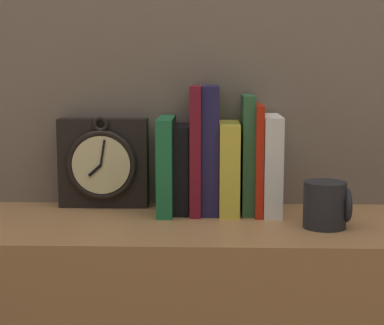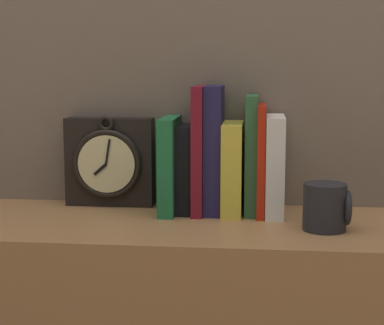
{
  "view_description": "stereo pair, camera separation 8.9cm",
  "coord_description": "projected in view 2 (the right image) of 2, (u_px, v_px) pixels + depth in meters",
  "views": [
    {
      "loc": [
        0.04,
        -1.17,
        1.16
      ],
      "look_at": [
        0.0,
        0.0,
        0.99
      ],
      "focal_mm": 60.0,
      "sensor_mm": 36.0,
      "label": 1
    },
    {
      "loc": [
        0.13,
        -1.16,
        1.16
      ],
      "look_at": [
        0.0,
        0.0,
        0.99
      ],
      "focal_mm": 60.0,
      "sensor_mm": 36.0,
      "label": 2
    }
  ],
  "objects": [
    {
      "name": "book_slot0_green",
      "position": [
        170.0,
        165.0,
        1.27
      ],
      "size": [
        0.03,
        0.14,
        0.19
      ],
      "color": "#1E6F3E",
      "rests_on": "bookshelf"
    },
    {
      "name": "mug",
      "position": [
        327.0,
        207.0,
        1.13
      ],
      "size": [
        0.08,
        0.08,
        0.08
      ],
      "color": "#232328",
      "rests_on": "bookshelf"
    },
    {
      "name": "book_slot1_black",
      "position": [
        186.0,
        168.0,
        1.28
      ],
      "size": [
        0.03,
        0.12,
        0.17
      ],
      "color": "black",
      "rests_on": "bookshelf"
    },
    {
      "name": "book_slot5_green",
      "position": [
        251.0,
        154.0,
        1.27
      ],
      "size": [
        0.02,
        0.12,
        0.23
      ],
      "color": "#2E6138",
      "rests_on": "bookshelf"
    },
    {
      "name": "book_slot6_red",
      "position": [
        261.0,
        159.0,
        1.26
      ],
      "size": [
        0.02,
        0.13,
        0.22
      ],
      "color": "red",
      "rests_on": "bookshelf"
    },
    {
      "name": "book_slot7_white",
      "position": [
        275.0,
        165.0,
        1.25
      ],
      "size": [
        0.04,
        0.14,
        0.19
      ],
      "color": "white",
      "rests_on": "bookshelf"
    },
    {
      "name": "book_slot4_yellow",
      "position": [
        233.0,
        168.0,
        1.27
      ],
      "size": [
        0.04,
        0.14,
        0.18
      ],
      "color": "yellow",
      "rests_on": "bookshelf"
    },
    {
      "name": "book_slot3_navy",
      "position": [
        214.0,
        149.0,
        1.27
      ],
      "size": [
        0.03,
        0.12,
        0.25
      ],
      "color": "#221E4A",
      "rests_on": "bookshelf"
    },
    {
      "name": "book_slot2_maroon",
      "position": [
        200.0,
        150.0,
        1.27
      ],
      "size": [
        0.02,
        0.13,
        0.25
      ],
      "color": "maroon",
      "rests_on": "bookshelf"
    },
    {
      "name": "wall_back",
      "position": [
        202.0,
        0.0,
        1.33
      ],
      "size": [
        6.0,
        0.05,
        2.6
      ],
      "color": "#756656",
      "rests_on": "ground_plane"
    },
    {
      "name": "clock",
      "position": [
        109.0,
        162.0,
        1.33
      ],
      "size": [
        0.18,
        0.06,
        0.19
      ],
      "color": "black",
      "rests_on": "bookshelf"
    }
  ]
}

